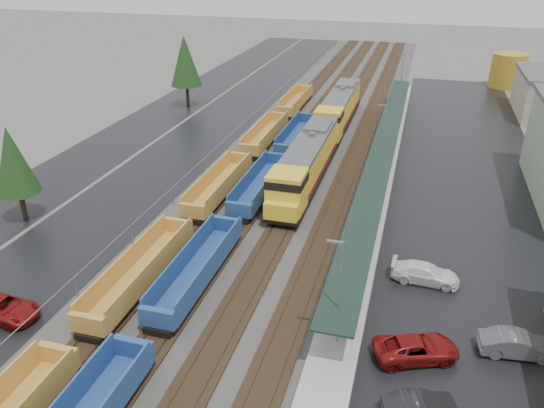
{
  "coord_description": "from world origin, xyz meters",
  "views": [
    {
      "loc": [
        12.75,
        -6.53,
        23.4
      ],
      "look_at": [
        0.87,
        35.3,
        2.0
      ],
      "focal_mm": 35.0,
      "sensor_mm": 36.0,
      "label": 1
    }
  ],
  "objects_px": {
    "storage_tank": "(508,71)",
    "parked_car_west_c": "(2,308)",
    "parked_car_east_a": "(420,406)",
    "locomotive_trail": "(338,110)",
    "well_string_yellow": "(186,222)",
    "parked_car_east_c": "(425,273)",
    "locomotive_lead": "(305,164)",
    "well_string_blue": "(198,269)",
    "parked_car_east_b": "(416,349)",
    "parked_car_east_e": "(518,345)"
  },
  "relations": [
    {
      "from": "locomotive_trail",
      "to": "well_string_yellow",
      "type": "height_order",
      "value": "locomotive_trail"
    },
    {
      "from": "parked_car_east_b",
      "to": "parked_car_east_c",
      "type": "relative_size",
      "value": 1.04
    },
    {
      "from": "well_string_blue",
      "to": "locomotive_trail",
      "type": "bearing_deg",
      "value": 84.36
    },
    {
      "from": "locomotive_lead",
      "to": "well_string_yellow",
      "type": "bearing_deg",
      "value": -122.14
    },
    {
      "from": "locomotive_lead",
      "to": "well_string_blue",
      "type": "height_order",
      "value": "locomotive_lead"
    },
    {
      "from": "locomotive_lead",
      "to": "well_string_yellow",
      "type": "distance_m",
      "value": 15.11
    },
    {
      "from": "well_string_blue",
      "to": "storage_tank",
      "type": "height_order",
      "value": "storage_tank"
    },
    {
      "from": "well_string_blue",
      "to": "parked_car_east_b",
      "type": "height_order",
      "value": "well_string_blue"
    },
    {
      "from": "well_string_yellow",
      "to": "parked_car_east_b",
      "type": "distance_m",
      "value": 23.09
    },
    {
      "from": "locomotive_lead",
      "to": "storage_tank",
      "type": "relative_size",
      "value": 3.7
    },
    {
      "from": "locomotive_trail",
      "to": "parked_car_east_a",
      "type": "bearing_deg",
      "value": -75.44
    },
    {
      "from": "parked_car_west_c",
      "to": "parked_car_east_b",
      "type": "xyz_separation_m",
      "value": [
        27.76,
        3.64,
        -0.02
      ]
    },
    {
      "from": "parked_car_east_a",
      "to": "parked_car_east_e",
      "type": "relative_size",
      "value": 0.88
    },
    {
      "from": "parked_car_west_c",
      "to": "parked_car_east_b",
      "type": "height_order",
      "value": "parked_car_west_c"
    },
    {
      "from": "locomotive_lead",
      "to": "parked_car_east_e",
      "type": "bearing_deg",
      "value": -49.24
    },
    {
      "from": "parked_car_west_c",
      "to": "parked_car_east_e",
      "type": "distance_m",
      "value": 34.35
    },
    {
      "from": "locomotive_lead",
      "to": "parked_car_west_c",
      "type": "height_order",
      "value": "locomotive_lead"
    },
    {
      "from": "storage_tank",
      "to": "parked_car_east_e",
      "type": "height_order",
      "value": "storage_tank"
    },
    {
      "from": "parked_car_east_b",
      "to": "parked_car_east_a",
      "type": "bearing_deg",
      "value": 162.11
    },
    {
      "from": "parked_car_east_c",
      "to": "well_string_yellow",
      "type": "bearing_deg",
      "value": 86.73
    },
    {
      "from": "locomotive_trail",
      "to": "parked_car_west_c",
      "type": "bearing_deg",
      "value": -107.67
    },
    {
      "from": "locomotive_lead",
      "to": "well_string_yellow",
      "type": "xyz_separation_m",
      "value": [
        -8.0,
        -12.73,
        -1.49
      ]
    },
    {
      "from": "storage_tank",
      "to": "parked_car_east_b",
      "type": "relative_size",
      "value": 1.12
    },
    {
      "from": "locomotive_trail",
      "to": "storage_tank",
      "type": "distance_m",
      "value": 40.69
    },
    {
      "from": "well_string_yellow",
      "to": "storage_tank",
      "type": "distance_m",
      "value": 73.6
    },
    {
      "from": "parked_car_east_c",
      "to": "locomotive_trail",
      "type": "bearing_deg",
      "value": 21.89
    },
    {
      "from": "locomotive_trail",
      "to": "parked_car_east_c",
      "type": "xyz_separation_m",
      "value": [
        12.74,
        -35.75,
        -1.89
      ]
    },
    {
      "from": "well_string_yellow",
      "to": "parked_car_west_c",
      "type": "xyz_separation_m",
      "value": [
        -7.35,
        -14.45,
        -0.39
      ]
    },
    {
      "from": "storage_tank",
      "to": "parked_car_east_b",
      "type": "xyz_separation_m",
      "value": [
        -12.88,
        -76.43,
        -2.24
      ]
    },
    {
      "from": "parked_car_west_c",
      "to": "parked_car_east_b",
      "type": "bearing_deg",
      "value": -77.65
    },
    {
      "from": "locomotive_lead",
      "to": "parked_car_east_b",
      "type": "distance_m",
      "value": 26.68
    },
    {
      "from": "storage_tank",
      "to": "parked_car_east_c",
      "type": "distance_m",
      "value": 68.82
    },
    {
      "from": "locomotive_trail",
      "to": "parked_car_east_e",
      "type": "height_order",
      "value": "locomotive_trail"
    },
    {
      "from": "storage_tank",
      "to": "parked_car_west_c",
      "type": "height_order",
      "value": "storage_tank"
    },
    {
      "from": "storage_tank",
      "to": "parked_car_east_c",
      "type": "xyz_separation_m",
      "value": [
        -12.54,
        -67.63,
        -2.24
      ]
    },
    {
      "from": "parked_car_east_c",
      "to": "locomotive_lead",
      "type": "bearing_deg",
      "value": 43.1
    },
    {
      "from": "parked_car_west_c",
      "to": "parked_car_east_b",
      "type": "distance_m",
      "value": 27.99
    },
    {
      "from": "locomotive_lead",
      "to": "well_string_blue",
      "type": "relative_size",
      "value": 0.28
    },
    {
      "from": "locomotive_trail",
      "to": "parked_car_east_c",
      "type": "relative_size",
      "value": 4.31
    },
    {
      "from": "well_string_blue",
      "to": "parked_car_east_b",
      "type": "relative_size",
      "value": 14.89
    },
    {
      "from": "well_string_blue",
      "to": "parked_car_east_c",
      "type": "distance_m",
      "value": 17.4
    },
    {
      "from": "locomotive_lead",
      "to": "parked_car_east_e",
      "type": "height_order",
      "value": "locomotive_lead"
    },
    {
      "from": "parked_car_west_c",
      "to": "parked_car_east_c",
      "type": "relative_size",
      "value": 1.06
    },
    {
      "from": "well_string_blue",
      "to": "storage_tank",
      "type": "distance_m",
      "value": 78.1
    },
    {
      "from": "locomotive_trail",
      "to": "parked_car_east_b",
      "type": "bearing_deg",
      "value": -74.44
    },
    {
      "from": "well_string_blue",
      "to": "parked_car_east_a",
      "type": "distance_m",
      "value": 18.89
    },
    {
      "from": "well_string_yellow",
      "to": "parked_car_east_e",
      "type": "xyz_separation_m",
      "value": [
        26.53,
        -8.76,
        -0.36
      ]
    },
    {
      "from": "parked_car_east_e",
      "to": "parked_car_east_a",
      "type": "bearing_deg",
      "value": 132.11
    },
    {
      "from": "parked_car_west_c",
      "to": "parked_car_east_a",
      "type": "bearing_deg",
      "value": -87.12
    },
    {
      "from": "parked_car_east_a",
      "to": "parked_car_east_c",
      "type": "xyz_separation_m",
      "value": [
        -0.03,
        13.42,
        0.05
      ]
    }
  ]
}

